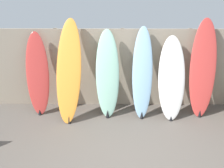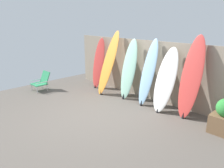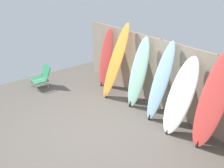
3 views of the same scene
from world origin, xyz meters
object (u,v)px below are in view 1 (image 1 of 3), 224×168
object	(u,v)px
surfboard_seafoam_2	(108,75)
surfboard_white_4	(172,79)
surfboard_skyblue_3	(142,74)
surfboard_red_5	(203,70)
surfboard_orange_1	(69,72)
surfboard_red_0	(38,75)

from	to	relation	value
surfboard_seafoam_2	surfboard_white_4	world-z (taller)	surfboard_seafoam_2
surfboard_seafoam_2	surfboard_white_4	bearing A→B (deg)	-2.11
surfboard_skyblue_3	surfboard_red_5	xyz separation A→B (m)	(1.27, 0.03, 0.08)
surfboard_orange_1	surfboard_red_0	bearing A→B (deg)	166.04
surfboard_white_4	surfboard_red_0	bearing A→B (deg)	177.78
surfboard_skyblue_3	surfboard_red_5	world-z (taller)	surfboard_red_5
surfboard_red_0	surfboard_orange_1	xyz separation A→B (m)	(0.71, -0.18, 0.14)
surfboard_seafoam_2	surfboard_white_4	distance (m)	1.35
surfboard_red_0	surfboard_orange_1	bearing A→B (deg)	-13.96
surfboard_red_0	surfboard_skyblue_3	distance (m)	2.24
surfboard_skyblue_3	surfboard_seafoam_2	bearing A→B (deg)	-179.72
surfboard_orange_1	surfboard_red_5	world-z (taller)	surfboard_red_5
surfboard_red_0	surfboard_skyblue_3	bearing A→B (deg)	-1.47
surfboard_orange_1	surfboard_seafoam_2	distance (m)	0.81
surfboard_seafoam_2	surfboard_skyblue_3	world-z (taller)	surfboard_skyblue_3
surfboard_seafoam_2	surfboard_red_5	bearing A→B (deg)	1.09
surfboard_orange_1	surfboard_red_5	distance (m)	2.80
surfboard_orange_1	surfboard_skyblue_3	bearing A→B (deg)	4.44
surfboard_white_4	surfboard_seafoam_2	bearing A→B (deg)	177.89
surfboard_orange_1	surfboard_skyblue_3	distance (m)	1.54
surfboard_red_0	surfboard_seafoam_2	distance (m)	1.50
surfboard_orange_1	surfboard_seafoam_2	xyz separation A→B (m)	(0.79, 0.11, -0.11)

